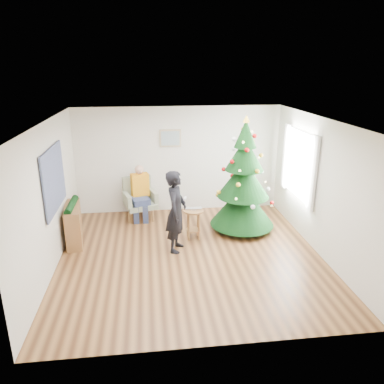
{
  "coord_description": "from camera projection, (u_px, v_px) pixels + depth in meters",
  "views": [
    {
      "loc": [
        -0.76,
        -6.45,
        3.51
      ],
      "look_at": [
        0.1,
        0.6,
        1.1
      ],
      "focal_mm": 35.0,
      "sensor_mm": 36.0,
      "label": 1
    }
  ],
  "objects": [
    {
      "name": "garland",
      "position": [
        71.0,
        205.0,
        7.58
      ],
      "size": [
        0.14,
        0.9,
        0.14
      ],
      "primitive_type": "cylinder",
      "rotation": [
        1.57,
        0.0,
        0.0
      ],
      "color": "black",
      "rests_on": "console"
    },
    {
      "name": "curtains",
      "position": [
        298.0,
        164.0,
        8.01
      ],
      "size": [
        0.05,
        1.75,
        1.5
      ],
      "color": "white",
      "rests_on": "wall_right"
    },
    {
      "name": "christmas_tree",
      "position": [
        244.0,
        180.0,
        8.08
      ],
      "size": [
        1.41,
        1.41,
        2.55
      ],
      "rotation": [
        0.0,
        0.0,
        0.3
      ],
      "color": "#3F2816",
      "rests_on": "floor"
    },
    {
      "name": "armchair",
      "position": [
        140.0,
        203.0,
        8.98
      ],
      "size": [
        0.86,
        0.83,
        0.99
      ],
      "rotation": [
        0.0,
        0.0,
        0.28
      ],
      "color": "gray",
      "rests_on": "floor"
    },
    {
      "name": "wall_front",
      "position": [
        215.0,
        259.0,
        4.51
      ],
      "size": [
        5.0,
        0.0,
        5.0
      ],
      "primitive_type": "plane",
      "rotation": [
        -1.57,
        0.0,
        0.0
      ],
      "color": "silver",
      "rests_on": "floor"
    },
    {
      "name": "game_controller",
      "position": [
        185.0,
        198.0,
        7.16
      ],
      "size": [
        0.07,
        0.13,
        0.04
      ],
      "primitive_type": "cube",
      "rotation": [
        0.0,
        0.0,
        -0.31
      ],
      "color": "white",
      "rests_on": "standing_man"
    },
    {
      "name": "framed_picture",
      "position": [
        170.0,
        138.0,
        8.97
      ],
      "size": [
        0.52,
        0.05,
        0.42
      ],
      "color": "tan",
      "rests_on": "wall_back"
    },
    {
      "name": "wall_right",
      "position": [
        320.0,
        187.0,
        7.14
      ],
      "size": [
        0.0,
        5.0,
        5.0
      ],
      "primitive_type": "plane",
      "rotation": [
        1.57,
        0.0,
        -1.57
      ],
      "color": "silver",
      "rests_on": "floor"
    },
    {
      "name": "floor",
      "position": [
        191.0,
        255.0,
        7.27
      ],
      "size": [
        5.0,
        5.0,
        0.0
      ],
      "primitive_type": "plane",
      "color": "brown",
      "rests_on": "ground"
    },
    {
      "name": "console",
      "position": [
        74.0,
        224.0,
        7.71
      ],
      "size": [
        0.44,
        1.03,
        0.8
      ],
      "primitive_type": "cube",
      "rotation": [
        0.0,
        0.0,
        0.15
      ],
      "color": "brown",
      "rests_on": "floor"
    },
    {
      "name": "ceiling",
      "position": [
        190.0,
        121.0,
        6.44
      ],
      "size": [
        5.0,
        5.0,
        0.0
      ],
      "primitive_type": "plane",
      "rotation": [
        3.14,
        0.0,
        0.0
      ],
      "color": "white",
      "rests_on": "wall_back"
    },
    {
      "name": "laptop",
      "position": [
        193.0,
        209.0,
        7.8
      ],
      "size": [
        0.37,
        0.26,
        0.03
      ],
      "primitive_type": "imported",
      "rotation": [
        0.0,
        0.0,
        -0.08
      ],
      "color": "silver",
      "rests_on": "stool"
    },
    {
      "name": "seated_person",
      "position": [
        140.0,
        192.0,
        8.84
      ],
      "size": [
        0.49,
        0.64,
        1.3
      ],
      "rotation": [
        0.0,
        0.0,
        0.28
      ],
      "color": "navy",
      "rests_on": "armchair"
    },
    {
      "name": "wall_back",
      "position": [
        179.0,
        160.0,
        9.21
      ],
      "size": [
        5.0,
        0.0,
        5.0
      ],
      "primitive_type": "plane",
      "rotation": [
        1.57,
        0.0,
        0.0
      ],
      "color": "silver",
      "rests_on": "floor"
    },
    {
      "name": "wall_left",
      "position": [
        49.0,
        198.0,
        6.57
      ],
      "size": [
        0.0,
        5.0,
        5.0
      ],
      "primitive_type": "plane",
      "rotation": [
        1.57,
        0.0,
        1.57
      ],
      "color": "silver",
      "rests_on": "floor"
    },
    {
      "name": "tapestry",
      "position": [
        54.0,
        179.0,
        6.78
      ],
      "size": [
        0.03,
        1.5,
        1.15
      ],
      "primitive_type": "cube",
      "color": "black",
      "rests_on": "wall_left"
    },
    {
      "name": "window_panel",
      "position": [
        299.0,
        164.0,
        8.01
      ],
      "size": [
        0.04,
        1.3,
        1.4
      ],
      "primitive_type": "cube",
      "color": "white",
      "rests_on": "wall_right"
    },
    {
      "name": "standing_man",
      "position": [
        176.0,
        211.0,
        7.26
      ],
      "size": [
        0.56,
        0.69,
        1.64
      ],
      "primitive_type": "imported",
      "rotation": [
        0.0,
        0.0,
        1.26
      ],
      "color": "black",
      "rests_on": "floor"
    },
    {
      "name": "stool",
      "position": [
        193.0,
        224.0,
        7.91
      ],
      "size": [
        0.43,
        0.43,
        0.65
      ],
      "rotation": [
        0.0,
        0.0,
        -0.43
      ],
      "color": "brown",
      "rests_on": "floor"
    }
  ]
}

